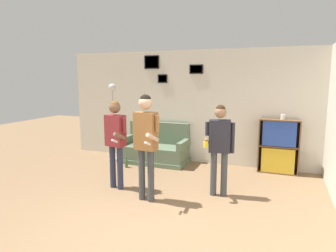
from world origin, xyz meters
The scene contains 10 objects.
ground_plane centered at (0.00, 0.00, 0.00)m, with size 20.00×20.00×0.00m, color #846647.
wall_back centered at (-0.01, 3.75, 1.36)m, with size 7.41×0.08×2.70m.
couch centered at (-1.22, 3.34, 0.31)m, with size 1.63×0.80×0.95m.
bookshelf centered at (1.61, 3.53, 0.58)m, with size 0.83×0.30×1.17m.
floor_lamp centered at (-2.26, 3.15, 1.30)m, with size 0.28×0.28×1.91m.
person_player_foreground_left centered at (-1.18, 1.45, 1.00)m, with size 0.49×0.51×1.64m.
person_player_foreground_center centered at (-0.42, 1.13, 1.11)m, with size 0.50×0.51×1.78m.
person_watcher_holding_cup centered at (0.67, 1.77, 0.97)m, with size 0.49×0.46×1.59m.
bottle_on_floor centered at (-1.65, 2.67, 0.10)m, with size 0.07×0.07×0.26m.
drinking_cup centered at (1.66, 3.53, 1.22)m, with size 0.09×0.09×0.11m.
Camera 1 is at (1.65, -3.21, 2.04)m, focal length 32.00 mm.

